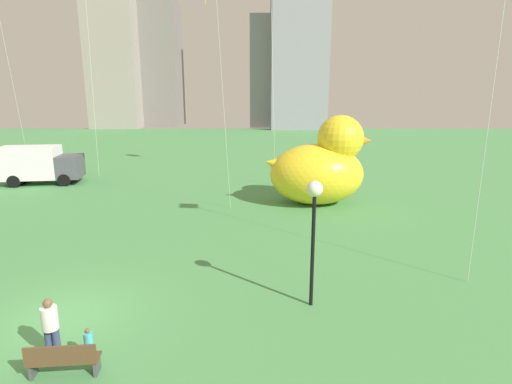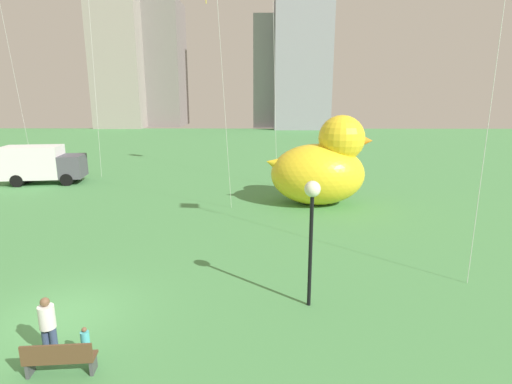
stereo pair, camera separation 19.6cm
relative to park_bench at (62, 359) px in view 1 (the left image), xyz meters
name	(u,v)px [view 1 (the left image)]	position (x,y,z in m)	size (l,w,h in m)	color
ground_plane	(63,318)	(-1.24, 2.64, -0.47)	(140.00, 140.00, 0.00)	#4C9050
park_bench	(62,359)	(0.00, 0.00, 0.00)	(1.68, 0.60, 0.90)	brown
person_adult	(50,325)	(-0.62, 0.76, 0.43)	(0.40, 0.40, 1.64)	#38476B
person_child	(88,343)	(0.36, 0.64, 0.02)	(0.22, 0.22, 0.90)	silver
giant_inflatable_duck	(320,167)	(8.53, 15.93, 1.84)	(6.55, 4.20, 5.43)	yellow
lamppost	(314,208)	(6.38, 3.43, 2.76)	(0.49, 0.49, 4.09)	black
box_truck	(39,165)	(-11.67, 21.62, 0.96)	(5.92, 3.06, 2.85)	white
city_skyline	(208,45)	(-4.86, 77.11, 15.64)	(46.04, 18.46, 40.27)	#9E938C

